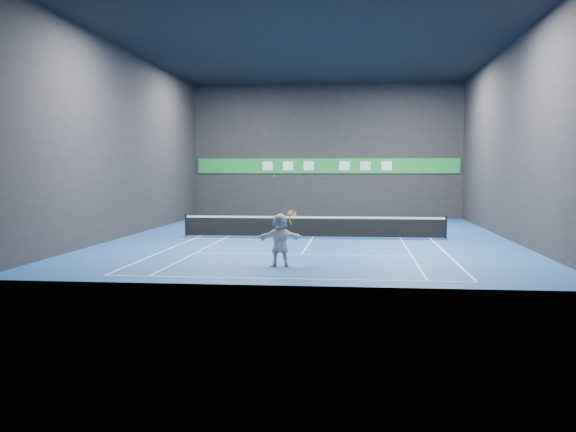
# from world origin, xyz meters

# --- Properties ---
(ground) EXTENTS (26.00, 26.00, 0.00)m
(ground) POSITION_xyz_m (0.00, 0.00, 0.00)
(ground) COLOR navy
(ground) RESTS_ON ground
(ceiling) EXTENTS (26.00, 26.00, 0.00)m
(ceiling) POSITION_xyz_m (0.00, 0.00, 9.00)
(ceiling) COLOR black
(ceiling) RESTS_ON ground
(wall_back) EXTENTS (18.00, 0.10, 9.00)m
(wall_back) POSITION_xyz_m (0.00, 13.00, 4.50)
(wall_back) COLOR black
(wall_back) RESTS_ON ground
(wall_front) EXTENTS (18.00, 0.10, 9.00)m
(wall_front) POSITION_xyz_m (0.00, -13.00, 4.50)
(wall_front) COLOR black
(wall_front) RESTS_ON ground
(wall_left) EXTENTS (0.10, 26.00, 9.00)m
(wall_left) POSITION_xyz_m (-9.00, 0.00, 4.50)
(wall_left) COLOR black
(wall_left) RESTS_ON ground
(wall_right) EXTENTS (0.10, 26.00, 9.00)m
(wall_right) POSITION_xyz_m (9.00, 0.00, 4.50)
(wall_right) COLOR black
(wall_right) RESTS_ON ground
(baseline_near) EXTENTS (10.98, 0.08, 0.01)m
(baseline_near) POSITION_xyz_m (0.00, -11.89, 0.00)
(baseline_near) COLOR white
(baseline_near) RESTS_ON ground
(baseline_far) EXTENTS (10.98, 0.08, 0.01)m
(baseline_far) POSITION_xyz_m (0.00, 11.89, 0.00)
(baseline_far) COLOR white
(baseline_far) RESTS_ON ground
(sideline_doubles_left) EXTENTS (0.08, 23.78, 0.01)m
(sideline_doubles_left) POSITION_xyz_m (-5.49, 0.00, 0.00)
(sideline_doubles_left) COLOR white
(sideline_doubles_left) RESTS_ON ground
(sideline_doubles_right) EXTENTS (0.08, 23.78, 0.01)m
(sideline_doubles_right) POSITION_xyz_m (5.49, 0.00, 0.00)
(sideline_doubles_right) COLOR white
(sideline_doubles_right) RESTS_ON ground
(sideline_singles_left) EXTENTS (0.06, 23.78, 0.01)m
(sideline_singles_left) POSITION_xyz_m (-4.11, 0.00, 0.00)
(sideline_singles_left) COLOR white
(sideline_singles_left) RESTS_ON ground
(sideline_singles_right) EXTENTS (0.06, 23.78, 0.01)m
(sideline_singles_right) POSITION_xyz_m (4.11, 0.00, 0.00)
(sideline_singles_right) COLOR white
(sideline_singles_right) RESTS_ON ground
(service_line_near) EXTENTS (8.23, 0.06, 0.01)m
(service_line_near) POSITION_xyz_m (0.00, -6.40, 0.00)
(service_line_near) COLOR white
(service_line_near) RESTS_ON ground
(service_line_far) EXTENTS (8.23, 0.06, 0.01)m
(service_line_far) POSITION_xyz_m (0.00, 6.40, 0.00)
(service_line_far) COLOR white
(service_line_far) RESTS_ON ground
(center_service_line) EXTENTS (0.06, 12.80, 0.01)m
(center_service_line) POSITION_xyz_m (0.00, 0.00, 0.00)
(center_service_line) COLOR white
(center_service_line) RESTS_ON ground
(player) EXTENTS (1.71, 1.06, 1.76)m
(player) POSITION_xyz_m (-0.44, -9.50, 0.88)
(player) COLOR silver
(player) RESTS_ON ground
(tennis_ball) EXTENTS (0.07, 0.07, 0.07)m
(tennis_ball) POSITION_xyz_m (-0.65, -9.31, 2.98)
(tennis_ball) COLOR #B5DB24
(tennis_ball) RESTS_ON player
(tennis_net) EXTENTS (12.50, 0.10, 1.07)m
(tennis_net) POSITION_xyz_m (0.00, 0.00, 0.54)
(tennis_net) COLOR black
(tennis_net) RESTS_ON ground
(sponsor_banner) EXTENTS (17.64, 0.11, 1.00)m
(sponsor_banner) POSITION_xyz_m (0.00, 12.93, 3.50)
(sponsor_banner) COLOR #1E8A37
(sponsor_banner) RESTS_ON wall_back
(tennis_racket) EXTENTS (0.43, 0.38, 0.54)m
(tennis_racket) POSITION_xyz_m (-0.08, -9.45, 1.74)
(tennis_racket) COLOR red
(tennis_racket) RESTS_ON player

